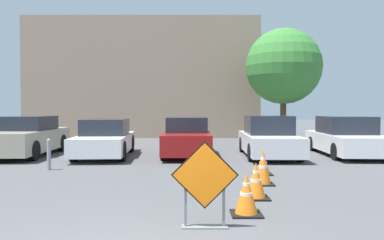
# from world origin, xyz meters

# --- Properties ---
(ground_plane) EXTENTS (96.00, 96.00, 0.00)m
(ground_plane) POSITION_xyz_m (0.00, 10.00, 0.00)
(ground_plane) COLOR #4C4C4F
(road_closed_sign) EXTENTS (0.99, 0.20, 1.29)m
(road_closed_sign) POSITION_xyz_m (1.06, 1.69, 0.67)
(road_closed_sign) COLOR black
(road_closed_sign) RESTS_ON ground_plane
(traffic_cone_nearest) EXTENTS (0.51, 0.51, 0.69)m
(traffic_cone_nearest) POSITION_xyz_m (1.77, 2.40, 0.34)
(traffic_cone_nearest) COLOR black
(traffic_cone_nearest) RESTS_ON ground_plane
(traffic_cone_second) EXTENTS (0.51, 0.51, 0.71)m
(traffic_cone_second) POSITION_xyz_m (2.13, 3.53, 0.34)
(traffic_cone_second) COLOR black
(traffic_cone_second) RESTS_ON ground_plane
(traffic_cone_third) EXTENTS (0.49, 0.49, 0.83)m
(traffic_cone_third) POSITION_xyz_m (2.52, 4.88, 0.40)
(traffic_cone_third) COLOR black
(traffic_cone_third) RESTS_ON ground_plane
(traffic_cone_fourth) EXTENTS (0.48, 0.48, 0.62)m
(traffic_cone_fourth) POSITION_xyz_m (2.78, 6.20, 0.30)
(traffic_cone_fourth) COLOR black
(traffic_cone_fourth) RESTS_ON ground_plane
(parked_car_second) EXTENTS (1.98, 4.69, 1.48)m
(parked_car_second) POSITION_xyz_m (-5.37, 10.32, 0.70)
(parked_car_second) COLOR #A39984
(parked_car_second) RESTS_ON ground_plane
(parked_car_third) EXTENTS (2.00, 4.52, 1.38)m
(parked_car_third) POSITION_xyz_m (-2.34, 10.07, 0.64)
(parked_car_third) COLOR white
(parked_car_third) RESTS_ON ground_plane
(parked_car_fourth) EXTENTS (1.77, 4.51, 1.44)m
(parked_car_fourth) POSITION_xyz_m (0.68, 10.42, 0.67)
(parked_car_fourth) COLOR maroon
(parked_car_fourth) RESTS_ON ground_plane
(parked_car_fifth) EXTENTS (1.92, 4.48, 1.51)m
(parked_car_fifth) POSITION_xyz_m (3.71, 10.09, 0.68)
(parked_car_fifth) COLOR silver
(parked_car_fifth) RESTS_ON ground_plane
(parked_car_sixth) EXTENTS (2.08, 4.73, 1.48)m
(parked_car_sixth) POSITION_xyz_m (6.73, 10.43, 0.67)
(parked_car_sixth) COLOR white
(parked_car_sixth) RESTS_ON ground_plane
(bollard_nearest) EXTENTS (0.12, 0.12, 0.90)m
(bollard_nearest) POSITION_xyz_m (-3.24, 6.94, 0.48)
(bollard_nearest) COLOR gray
(bollard_nearest) RESTS_ON ground_plane
(building_facade_backdrop) EXTENTS (14.47, 5.00, 7.39)m
(building_facade_backdrop) POSITION_xyz_m (-2.22, 21.28, 3.69)
(building_facade_backdrop) COLOR gray
(building_facade_backdrop) RESTS_ON ground_plane
(street_tree_behind_lot) EXTENTS (3.98, 3.98, 6.00)m
(street_tree_behind_lot) POSITION_xyz_m (5.71, 16.06, 4.00)
(street_tree_behind_lot) COLOR #513823
(street_tree_behind_lot) RESTS_ON ground_plane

